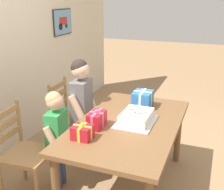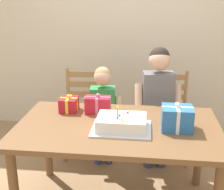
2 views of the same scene
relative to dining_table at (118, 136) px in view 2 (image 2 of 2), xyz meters
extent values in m
cube|color=beige|center=(0.00, 1.65, 0.66)|extent=(6.40, 0.08, 2.60)
cube|color=brown|center=(0.00, 0.00, 0.07)|extent=(1.57, 0.93, 0.04)
cylinder|color=brown|center=(-0.70, 0.38, -0.30)|extent=(0.07, 0.07, 0.69)
cylinder|color=brown|center=(0.70, 0.38, -0.30)|extent=(0.07, 0.07, 0.69)
cube|color=silver|center=(0.04, -0.07, 0.10)|extent=(0.44, 0.34, 0.01)
cube|color=white|center=(0.04, -0.07, 0.15)|extent=(0.36, 0.26, 0.09)
cylinder|color=#56C666|center=(0.01, -0.08, 0.23)|extent=(0.01, 0.01, 0.07)
sphere|color=yellow|center=(0.01, -0.08, 0.27)|extent=(0.02, 0.02, 0.02)
sphere|color=purple|center=(0.01, -0.11, 0.20)|extent=(0.02, 0.02, 0.02)
sphere|color=yellow|center=(0.04, -0.14, 0.20)|extent=(0.01, 0.01, 0.01)
sphere|color=yellow|center=(0.09, 0.03, 0.20)|extent=(0.01, 0.01, 0.01)
sphere|color=red|center=(0.08, 0.00, 0.20)|extent=(0.02, 0.02, 0.02)
sphere|color=blue|center=(0.02, -0.06, 0.20)|extent=(0.02, 0.02, 0.02)
sphere|color=yellow|center=(0.05, -0.15, 0.20)|extent=(0.01, 0.01, 0.01)
cube|color=red|center=(-0.19, 0.24, 0.16)|extent=(0.21, 0.12, 0.14)
cube|color=#DB668E|center=(-0.19, 0.24, 0.16)|extent=(0.21, 0.02, 0.15)
cube|color=#DB668E|center=(-0.19, 0.24, 0.16)|extent=(0.02, 0.13, 0.15)
sphere|color=#DB668E|center=(-0.19, 0.24, 0.24)|extent=(0.04, 0.04, 0.04)
cube|color=#286BB7|center=(0.44, -0.01, 0.18)|extent=(0.22, 0.19, 0.17)
cube|color=white|center=(0.44, -0.01, 0.18)|extent=(0.23, 0.02, 0.18)
cube|color=white|center=(0.44, -0.01, 0.18)|extent=(0.02, 0.20, 0.18)
sphere|color=white|center=(0.44, -0.01, 0.28)|extent=(0.04, 0.04, 0.04)
cube|color=red|center=(-0.44, 0.26, 0.15)|extent=(0.14, 0.16, 0.12)
cube|color=yellow|center=(-0.44, 0.26, 0.15)|extent=(0.15, 0.02, 0.12)
cube|color=yellow|center=(-0.44, 0.26, 0.15)|extent=(0.02, 0.17, 0.12)
sphere|color=yellow|center=(-0.44, 0.26, 0.22)|extent=(0.04, 0.04, 0.04)
cube|color=#A87A4C|center=(-0.45, 0.85, -0.19)|extent=(0.45, 0.45, 0.04)
cylinder|color=#A87A4C|center=(-0.24, 0.68, -0.43)|extent=(0.04, 0.04, 0.43)
cylinder|color=#A87A4C|center=(-0.62, 0.65, -0.43)|extent=(0.04, 0.04, 0.43)
cylinder|color=#A87A4C|center=(-0.27, 1.06, -0.43)|extent=(0.04, 0.04, 0.43)
cylinder|color=#A87A4C|center=(-0.65, 1.03, -0.43)|extent=(0.04, 0.04, 0.43)
cylinder|color=#A87A4C|center=(-0.27, 1.06, 0.05)|extent=(0.04, 0.04, 0.45)
cylinder|color=#A87A4C|center=(-0.65, 1.03, 0.05)|extent=(0.04, 0.04, 0.45)
cube|color=#A87A4C|center=(-0.46, 1.04, -0.02)|extent=(0.36, 0.05, 0.06)
cube|color=#A87A4C|center=(-0.46, 1.04, 0.10)|extent=(0.36, 0.05, 0.06)
cube|color=#A87A4C|center=(-0.46, 1.04, 0.21)|extent=(0.36, 0.05, 0.06)
cube|color=#A87A4C|center=(0.45, 0.85, -0.19)|extent=(0.44, 0.44, 0.04)
cylinder|color=#A87A4C|center=(0.65, 0.67, -0.43)|extent=(0.04, 0.04, 0.43)
cylinder|color=#A87A4C|center=(0.27, 0.65, -0.43)|extent=(0.04, 0.04, 0.43)
cylinder|color=#A87A4C|center=(0.63, 1.05, -0.43)|extent=(0.04, 0.04, 0.43)
cylinder|color=#A87A4C|center=(0.25, 1.03, -0.43)|extent=(0.04, 0.04, 0.43)
cylinder|color=#A87A4C|center=(0.63, 1.05, 0.05)|extent=(0.04, 0.04, 0.45)
cylinder|color=#A87A4C|center=(0.25, 1.03, 0.05)|extent=(0.04, 0.04, 0.45)
cube|color=#A87A4C|center=(0.44, 1.04, -0.02)|extent=(0.36, 0.04, 0.06)
cube|color=#A87A4C|center=(0.44, 1.04, 0.10)|extent=(0.36, 0.04, 0.06)
cube|color=#A87A4C|center=(0.44, 1.04, 0.21)|extent=(0.36, 0.04, 0.06)
cylinder|color=#38426B|center=(0.39, 0.67, -0.41)|extent=(0.10, 0.10, 0.46)
cylinder|color=#38426B|center=(0.26, 0.66, -0.41)|extent=(0.10, 0.10, 0.46)
cube|color=slate|center=(0.32, 0.66, 0.08)|extent=(0.30, 0.21, 0.53)
cylinder|color=#E0B293|center=(0.51, 0.65, 0.07)|extent=(0.10, 0.23, 0.35)
cylinder|color=#E0B293|center=(0.14, 0.61, 0.07)|extent=(0.10, 0.23, 0.35)
sphere|color=#E0B293|center=(0.32, 0.66, 0.47)|extent=(0.20, 0.20, 0.20)
sphere|color=#2D231E|center=(0.32, 0.67, 0.49)|extent=(0.19, 0.19, 0.19)
cylinder|color=#38426B|center=(-0.16, 0.67, -0.45)|extent=(0.08, 0.08, 0.39)
cylinder|color=#38426B|center=(-0.26, 0.66, -0.45)|extent=(0.08, 0.08, 0.39)
cube|color=#2D934C|center=(-0.21, 0.66, -0.04)|extent=(0.25, 0.17, 0.44)
cylinder|color=#E0B293|center=(-0.06, 0.65, -0.05)|extent=(0.08, 0.19, 0.29)
cylinder|color=#E0B293|center=(-0.36, 0.62, -0.05)|extent=(0.08, 0.19, 0.29)
sphere|color=#E0B293|center=(-0.21, 0.66, 0.29)|extent=(0.17, 0.17, 0.17)
sphere|color=tan|center=(-0.21, 0.67, 0.31)|extent=(0.16, 0.16, 0.16)
camera|label=1|loc=(-2.36, -0.76, 1.23)|focal=45.82mm
camera|label=2|loc=(0.21, -2.17, 1.07)|focal=49.81mm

